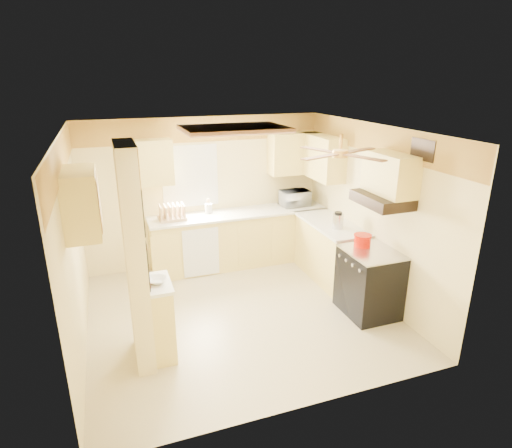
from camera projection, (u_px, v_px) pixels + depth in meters
name	position (u px, v px, depth m)	size (l,w,h in m)	color
floor	(241.00, 313.00, 5.93)	(4.00, 4.00, 0.00)	tan
ceiling	(238.00, 130.00, 5.10)	(4.00, 4.00, 0.00)	white
wall_back	(206.00, 192.00, 7.20)	(4.00, 4.00, 0.00)	beige
wall_front	(303.00, 297.00, 3.83)	(4.00, 4.00, 0.00)	beige
wall_left	(73.00, 249.00, 4.88)	(3.80, 3.80, 0.00)	beige
wall_right	(372.00, 213.00, 6.15)	(3.80, 3.80, 0.00)	beige
wallpaper_border	(203.00, 129.00, 6.84)	(4.00, 0.02, 0.40)	#F3C147
partition_column	(135.00, 259.00, 4.60)	(0.20, 0.70, 2.50)	beige
partition_ledge	(161.00, 320.00, 4.93)	(0.25, 0.55, 0.90)	#FFE671
ledge_top	(158.00, 284.00, 4.78)	(0.28, 0.58, 0.04)	white
lower_cabinets_back	(240.00, 239.00, 7.36)	(3.00, 0.60, 0.90)	#FFE671
lower_cabinets_right	(330.00, 251.00, 6.85)	(0.60, 1.40, 0.90)	#FFE671
countertop_back	(240.00, 213.00, 7.20)	(3.04, 0.64, 0.04)	white
countertop_right	(331.00, 224.00, 6.69)	(0.64, 1.44, 0.04)	white
dishwasher_panel	(201.00, 253.00, 6.85)	(0.58, 0.02, 0.80)	white
window	(190.00, 176.00, 7.01)	(0.92, 0.02, 1.02)	white
upper_cab_back_left	(153.00, 162.00, 6.58)	(0.60, 0.35, 0.70)	#FFE671
upper_cab_back_right	(295.00, 153.00, 7.34)	(0.90, 0.35, 0.70)	#FFE671
upper_cab_right	(322.00, 157.00, 7.00)	(0.35, 1.00, 0.70)	#FFE671
upper_cab_left_wall	(81.00, 203.00, 4.52)	(0.35, 0.75, 0.70)	#FFE671
upper_cab_over_stove	(390.00, 174.00, 5.37)	(0.35, 0.76, 0.52)	#FFE671
stove	(369.00, 282.00, 5.82)	(0.68, 0.77, 0.92)	black
range_hood	(382.00, 200.00, 5.45)	(0.50, 0.76, 0.14)	black
poster_menu	(141.00, 205.00, 4.44)	(0.02, 0.42, 0.57)	black
poster_nashville	(146.00, 262.00, 4.65)	(0.02, 0.42, 0.57)	black
ceiling_light_panel	(234.00, 129.00, 5.59)	(1.35, 0.95, 0.06)	brown
ceiling_fan	(340.00, 153.00, 4.87)	(1.15, 1.15, 0.26)	gold
vent_grate	(423.00, 150.00, 4.99)	(0.02, 0.40, 0.25)	black
microwave	(295.00, 198.00, 7.51)	(0.49, 0.33, 0.27)	white
bowl	(156.00, 280.00, 4.75)	(0.23, 0.23, 0.06)	white
dutch_oven	(362.00, 240.00, 5.82)	(0.24, 0.24, 0.16)	red
kettle	(338.00, 221.00, 6.40)	(0.17, 0.17, 0.26)	silver
dish_rack	(172.00, 214.00, 6.80)	(0.43, 0.33, 0.24)	tan
utensil_crock	(209.00, 208.00, 7.13)	(0.12, 0.12, 0.24)	white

